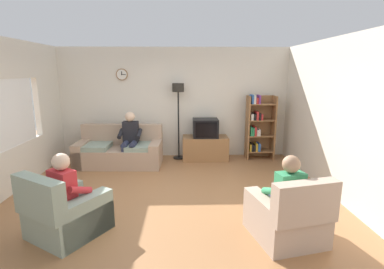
% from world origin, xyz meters
% --- Properties ---
extents(ground_plane, '(12.00, 12.00, 0.00)m').
position_xyz_m(ground_plane, '(0.00, 0.00, 0.00)').
color(ground_plane, '#9E6B42').
extents(back_wall_assembly, '(6.20, 0.17, 2.70)m').
position_xyz_m(back_wall_assembly, '(-0.00, 2.66, 1.35)').
color(back_wall_assembly, silver).
rests_on(back_wall_assembly, ground_plane).
extents(right_wall, '(0.12, 5.80, 2.70)m').
position_xyz_m(right_wall, '(2.86, 0.00, 1.35)').
color(right_wall, silver).
rests_on(right_wall, ground_plane).
extents(couch, '(1.93, 0.95, 0.90)m').
position_xyz_m(couch, '(-1.25, 1.87, 0.31)').
color(couch, tan).
rests_on(couch, ground_plane).
extents(tv_stand, '(1.10, 0.56, 0.57)m').
position_xyz_m(tv_stand, '(0.75, 2.25, 0.28)').
color(tv_stand, olive).
rests_on(tv_stand, ground_plane).
extents(tv, '(0.60, 0.49, 0.44)m').
position_xyz_m(tv, '(0.75, 2.23, 0.79)').
color(tv, black).
rests_on(tv, tv_stand).
extents(bookshelf, '(0.68, 0.36, 1.58)m').
position_xyz_m(bookshelf, '(2.05, 2.32, 0.80)').
color(bookshelf, olive).
rests_on(bookshelf, ground_plane).
extents(floor_lamp, '(0.28, 0.28, 1.85)m').
position_xyz_m(floor_lamp, '(0.10, 2.35, 1.45)').
color(floor_lamp, black).
rests_on(floor_lamp, ground_plane).
extents(armchair_near_window, '(1.15, 1.17, 0.90)m').
position_xyz_m(armchair_near_window, '(-1.33, -1.06, 0.29)').
color(armchair_near_window, gray).
rests_on(armchair_near_window, ground_plane).
extents(armchair_near_bookshelf, '(0.98, 1.04, 0.90)m').
position_xyz_m(armchair_near_bookshelf, '(1.55, -1.24, 0.29)').
color(armchair_near_bookshelf, tan).
rests_on(armchair_near_bookshelf, ground_plane).
extents(person_on_couch, '(0.52, 0.55, 1.24)m').
position_xyz_m(person_on_couch, '(-0.98, 1.76, 0.70)').
color(person_on_couch, black).
rests_on(person_on_couch, ground_plane).
extents(person_in_left_armchair, '(0.61, 0.64, 1.12)m').
position_xyz_m(person_in_left_armchair, '(-1.28, -0.98, 0.60)').
color(person_in_left_armchair, red).
rests_on(person_in_left_armchair, ground_plane).
extents(person_in_right_armchair, '(0.57, 0.59, 1.12)m').
position_xyz_m(person_in_right_armchair, '(1.53, -1.15, 0.60)').
color(person_in_right_armchair, '#338C59').
rests_on(person_in_right_armchair, ground_plane).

